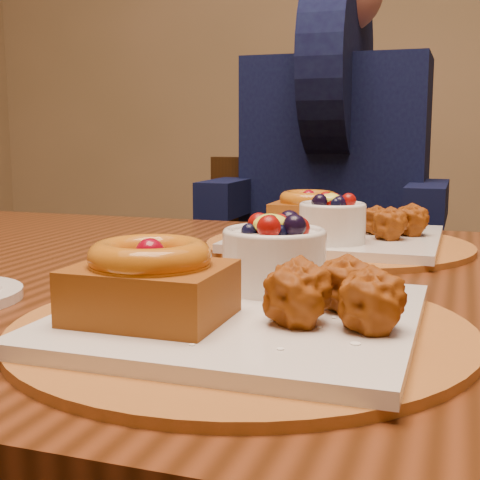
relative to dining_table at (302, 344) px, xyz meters
name	(u,v)px	position (x,y,z in m)	size (l,w,h in m)	color
dining_table	(302,344)	(0.00, 0.00, 0.00)	(1.60, 0.90, 0.76)	#361909
place_setting_near	(240,299)	(0.00, -0.21, 0.10)	(0.38, 0.38, 0.09)	brown
place_setting_far	(336,231)	(0.00, 0.22, 0.10)	(0.38, 0.38, 0.09)	brown
chair_far	(282,330)	(-0.20, 0.69, -0.20)	(0.42, 0.42, 0.86)	black
diner	(337,141)	(-0.12, 0.86, 0.22)	(0.52, 0.50, 0.84)	black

